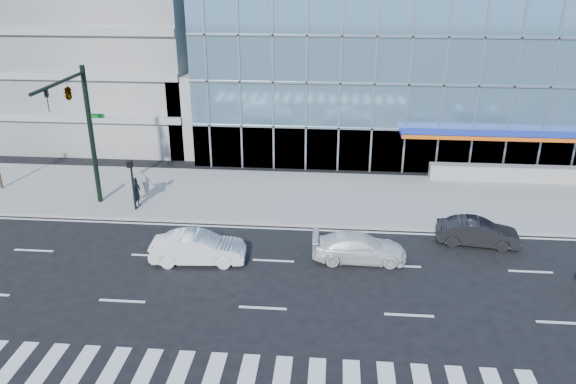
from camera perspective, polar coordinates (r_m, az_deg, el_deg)
name	(u,v)px	position (r m, az deg, el deg)	size (l,w,h in m)	color
ground	(273,261)	(27.15, -1.50, -6.99)	(160.00, 160.00, 0.00)	black
sidewalk	(288,196)	(34.29, -0.03, -0.36)	(120.00, 8.00, 0.15)	gray
theatre_building	(473,37)	(51.12, 18.25, 14.73)	(42.00, 26.00, 15.00)	#7DB3D1
parking_garage	(77,3)	(54.60, -20.68, 17.50)	(24.00, 24.00, 20.00)	gray
ramp_block	(221,108)	(43.67, -6.83, 8.51)	(6.00, 8.00, 6.00)	gray
traffic_signal	(75,107)	(32.08, -20.78, 8.04)	(1.14, 5.74, 8.00)	black
ped_signal_post	(132,177)	(32.57, -15.58, 1.44)	(0.30, 0.33, 3.00)	black
white_suv	(359,248)	(27.15, 7.25, -5.63)	(1.82, 4.49, 1.30)	silver
white_sedan	(198,248)	(27.06, -9.12, -5.63)	(1.55, 4.45, 1.47)	white
dark_sedan	(478,232)	(29.91, 18.70, -3.91)	(1.42, 4.06, 1.34)	black
pedestrian	(137,192)	(33.42, -15.13, -0.01)	(0.65, 0.42, 1.77)	black
tilted_panel	(139,185)	(34.43, -14.87, 0.72)	(1.30, 0.06, 1.30)	gray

